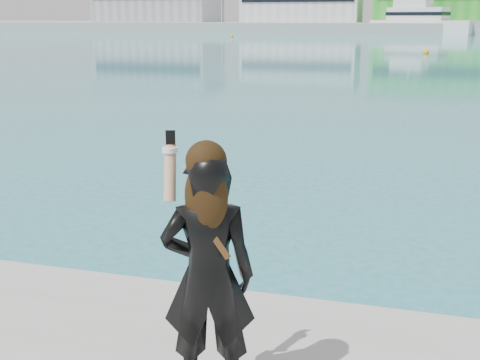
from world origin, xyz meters
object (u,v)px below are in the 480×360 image
object	(u,v)px
buoy_far	(232,37)
motor_yacht	(420,20)
buoy_extra	(426,54)
woman	(208,270)

from	to	relation	value
buoy_far	motor_yacht	bearing A→B (deg)	42.71
motor_yacht	buoy_extra	distance (m)	63.05
woman	motor_yacht	bearing A→B (deg)	-106.73
buoy_extra	woman	xyz separation A→B (m)	(-2.21, -51.98, 1.62)
buoy_extra	buoy_far	bearing A→B (deg)	127.50
buoy_extra	woman	distance (m)	52.05
motor_yacht	woman	bearing A→B (deg)	-67.73
buoy_far	woman	size ratio (longest dim) A/B	0.31
buoy_far	woman	world-z (taller)	woman
motor_yacht	buoy_far	world-z (taller)	motor_yacht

